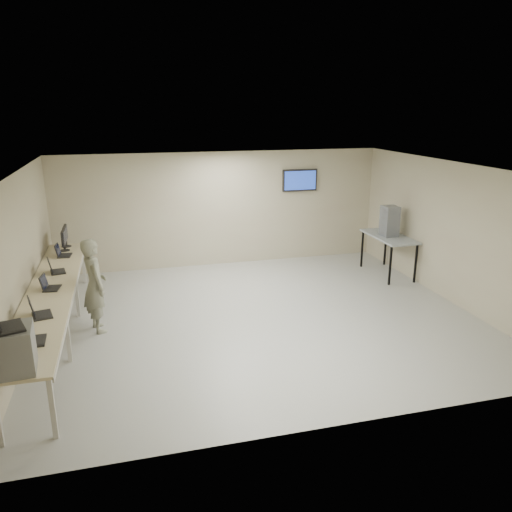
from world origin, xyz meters
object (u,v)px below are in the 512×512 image
object	(u,v)px
workbench	(52,294)
side_table	(389,239)
soldier	(95,285)
equipment_box	(13,350)

from	to	relation	value
workbench	side_table	bearing A→B (deg)	13.00
soldier	equipment_box	bearing A→B (deg)	148.16
equipment_box	side_table	size ratio (longest dim) A/B	0.34
soldier	workbench	bearing A→B (deg)	88.00
equipment_box	soldier	distance (m)	3.04
side_table	soldier	bearing A→B (deg)	-167.28
side_table	workbench	bearing A→B (deg)	-167.00
soldier	side_table	size ratio (longest dim) A/B	1.07
workbench	side_table	world-z (taller)	side_table
workbench	side_table	distance (m)	7.38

